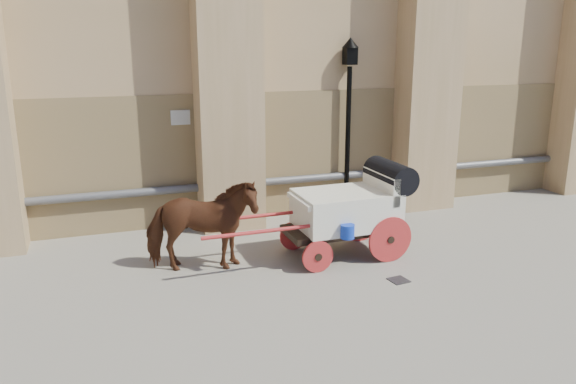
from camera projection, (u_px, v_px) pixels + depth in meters
name	position (u px, v px, depth m)	size (l,w,h in m)	color
ground	(334.00, 281.00, 9.98)	(90.00, 90.00, 0.00)	gray
horse	(201.00, 226.00, 10.21)	(0.94, 2.05, 1.73)	#622D19
carriage	(353.00, 206.00, 10.99)	(4.20, 1.50, 1.83)	black
street_lamp	(348.00, 122.00, 13.49)	(0.39, 0.39, 4.21)	black
drain_grate_near	(399.00, 280.00, 9.98)	(0.32, 0.32, 0.01)	black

